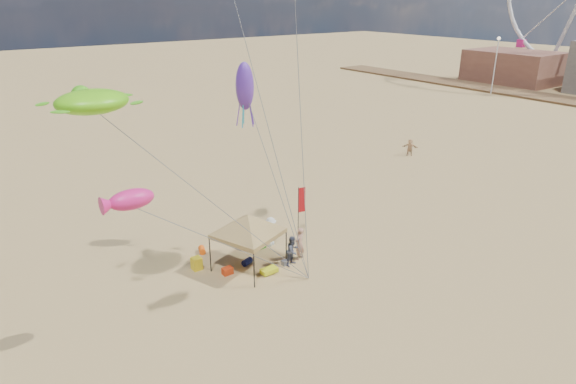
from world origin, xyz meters
The scene contains 20 objects.
ground centered at (0.00, 0.00, 0.00)m, with size 280.00×280.00×0.00m, color tan.
canopy_tent centered at (-2.35, 3.38, 3.03)m, with size 5.55×5.55×3.64m.
feather_flag centered at (2.39, 4.93, 2.11)m, with size 0.48×0.12×3.17m.
cooler_red centered at (-3.67, 3.46, 0.19)m, with size 0.54×0.38×0.38m, color red.
cooler_blue centered at (-0.09, 6.28, 0.19)m, with size 0.54×0.38×0.38m, color #1335A1.
bag_navy centered at (-2.28, 3.70, 0.18)m, with size 0.36×0.36×0.60m, color #0D113B.
bag_orange centered at (-3.65, 6.42, 0.18)m, with size 0.36×0.36×0.60m, color #FF5A0E.
chair_green centered at (-0.56, 4.99, 0.35)m, with size 0.50×0.50×0.70m, color #237C16.
chair_yellow centered at (-4.74, 4.90, 0.35)m, with size 0.50×0.50×0.70m, color yellow.
crate_grey centered at (-0.62, 2.44, 0.14)m, with size 0.34×0.30×0.28m, color slate.
beach_cart centered at (-1.86, 2.18, 0.20)m, with size 0.90×0.50×0.24m, color #CEDA18.
person_near_a centered at (0.45, 2.53, 0.96)m, with size 0.70×0.46×1.91m, color tan.
person_near_b centered at (-0.26, 2.21, 0.86)m, with size 0.83×0.65×1.71m, color #3E4355.
person_near_c centered at (0.09, 4.83, 0.90)m, with size 1.16×0.66×1.79m, color silver.
person_far_c centered at (20.72, 12.13, 0.78)m, with size 1.46×0.46×1.57m, color tan.
building_north centered at (67.00, 30.00, 2.60)m, with size 10.00×14.00×5.20m, color #8C5947.
lamp_north centered at (55.00, 26.00, 5.52)m, with size 0.50×0.50×8.25m.
turtle_kite centered at (-9.39, 3.46, 9.90)m, with size 2.92×2.34×0.97m, color #66D713.
fish_kite centered at (-9.18, 0.70, 6.55)m, with size 1.81×0.91×0.80m, color #DF1F76.
squid_kite centered at (-0.62, 6.10, 9.30)m, with size 0.99×0.99×2.58m, color #5D2DAE.
Camera 1 is at (-14.96, -17.35, 13.88)m, focal length 31.47 mm.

